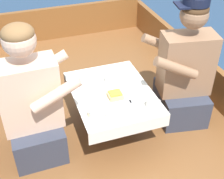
# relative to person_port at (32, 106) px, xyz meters

# --- Properties ---
(ground_plane) EXTENTS (60.00, 60.00, 0.00)m
(ground_plane) POSITION_rel_person_port_xyz_m (0.59, 0.06, -0.77)
(ground_plane) COLOR navy
(boat_deck) EXTENTS (2.02, 3.58, 0.35)m
(boat_deck) POSITION_rel_person_port_xyz_m (0.59, 0.06, -0.59)
(boat_deck) COLOR brown
(boat_deck) RESTS_ON ground_plane
(gunwale_starboard) EXTENTS (0.06, 3.58, 0.34)m
(gunwale_starboard) POSITION_rel_person_port_xyz_m (1.58, 0.06, -0.25)
(gunwale_starboard) COLOR brown
(gunwale_starboard) RESTS_ON boat_deck
(bow_coaming) EXTENTS (1.90, 0.06, 0.39)m
(bow_coaming) POSITION_rel_person_port_xyz_m (0.59, 1.82, -0.22)
(bow_coaming) COLOR brown
(bow_coaming) RESTS_ON boat_deck
(cockpit_table) EXTENTS (0.59, 0.76, 0.36)m
(cockpit_table) POSITION_rel_person_port_xyz_m (0.59, 0.04, -0.09)
(cockpit_table) COLOR #B2B2B7
(cockpit_table) RESTS_ON boat_deck
(person_port) EXTENTS (0.53, 0.45, 1.02)m
(person_port) POSITION_rel_person_port_xyz_m (0.00, 0.00, 0.00)
(person_port) COLOR #333847
(person_port) RESTS_ON boat_deck
(person_starboard) EXTENTS (0.57, 0.52, 1.04)m
(person_starboard) POSITION_rel_person_port_xyz_m (1.19, 0.02, 0.01)
(person_starboard) COLOR #333847
(person_starboard) RESTS_ON boat_deck
(plate_sandwich) EXTENTS (0.19, 0.19, 0.01)m
(plate_sandwich) POSITION_rel_person_port_xyz_m (0.59, -0.05, -0.05)
(plate_sandwich) COLOR silver
(plate_sandwich) RESTS_ON cockpit_table
(plate_bread) EXTENTS (0.17, 0.17, 0.01)m
(plate_bread) POSITION_rel_person_port_xyz_m (0.76, 0.13, -0.05)
(plate_bread) COLOR silver
(plate_bread) RESTS_ON cockpit_table
(sandwich) EXTENTS (0.11, 0.09, 0.05)m
(sandwich) POSITION_rel_person_port_xyz_m (0.59, -0.05, -0.02)
(sandwich) COLOR tan
(sandwich) RESTS_ON plate_sandwich
(bowl_port_near) EXTENTS (0.15, 0.15, 0.04)m
(bowl_port_near) POSITION_rel_person_port_xyz_m (0.53, -0.24, -0.03)
(bowl_port_near) COLOR silver
(bowl_port_near) RESTS_ON cockpit_table
(bowl_starboard_near) EXTENTS (0.12, 0.12, 0.04)m
(bowl_starboard_near) POSITION_rel_person_port_xyz_m (0.46, 0.27, -0.03)
(bowl_starboard_near) COLOR silver
(bowl_starboard_near) RESTS_ON cockpit_table
(coffee_cup_port) EXTENTS (0.11, 0.08, 0.06)m
(coffee_cup_port) POSITION_rel_person_port_xyz_m (0.80, -0.22, -0.02)
(coffee_cup_port) COLOR silver
(coffee_cup_port) RESTS_ON cockpit_table
(coffee_cup_starboard) EXTENTS (0.10, 0.07, 0.06)m
(coffee_cup_starboard) POSITION_rel_person_port_xyz_m (0.62, 0.17, -0.02)
(coffee_cup_starboard) COLOR silver
(coffee_cup_starboard) RESTS_ON cockpit_table
(tin_can) EXTENTS (0.07, 0.07, 0.05)m
(tin_can) POSITION_rel_person_port_xyz_m (0.38, -0.18, -0.02)
(tin_can) COLOR silver
(tin_can) RESTS_ON cockpit_table
(utensil_spoon_center) EXTENTS (0.14, 0.12, 0.01)m
(utensil_spoon_center) POSITION_rel_person_port_xyz_m (0.44, 0.36, -0.05)
(utensil_spoon_center) COLOR silver
(utensil_spoon_center) RESTS_ON cockpit_table
(utensil_spoon_port) EXTENTS (0.04, 0.17, 0.01)m
(utensil_spoon_port) POSITION_rel_person_port_xyz_m (0.49, 0.22, -0.05)
(utensil_spoon_port) COLOR silver
(utensil_spoon_port) RESTS_ON cockpit_table
(utensil_fork_port) EXTENTS (0.02, 0.17, 0.00)m
(utensil_fork_port) POSITION_rel_person_port_xyz_m (0.68, -0.17, -0.05)
(utensil_fork_port) COLOR silver
(utensil_fork_port) RESTS_ON cockpit_table
(utensil_knife_port) EXTENTS (0.06, 0.17, 0.00)m
(utensil_knife_port) POSITION_rel_person_port_xyz_m (0.83, 0.26, -0.05)
(utensil_knife_port) COLOR silver
(utensil_knife_port) RESTS_ON cockpit_table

